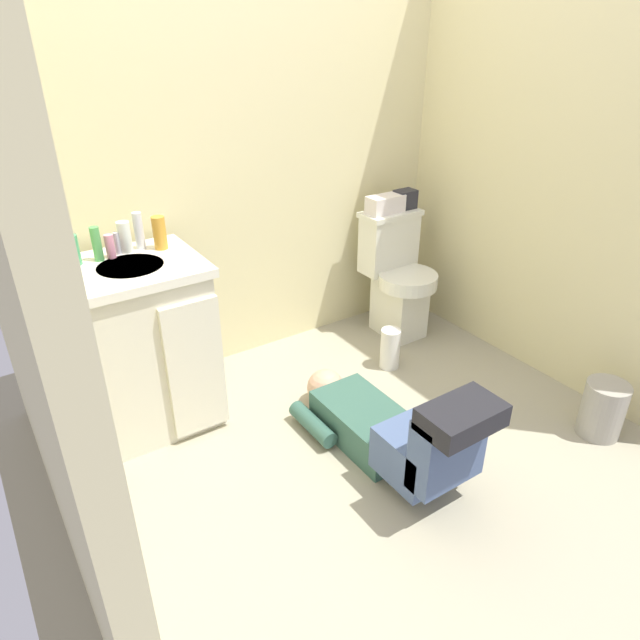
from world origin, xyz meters
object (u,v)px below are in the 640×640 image
Objects in this scene: vanity_cabinet at (144,345)px; person_plumber at (391,429)px; toilet at (397,276)px; bottle_amber at (160,233)px; faucet at (117,243)px; bottle_clear at (139,231)px; trash_can at (603,409)px; bottle_white at (125,237)px; bottle_pink at (110,246)px; tissue_box at (385,204)px; paper_towel_roll at (390,348)px; soap_dispenser at (73,250)px; bottle_green at (97,244)px; toiletry_bag at (405,199)px.

vanity_cabinet is 0.77× the size of person_plumber.
bottle_amber is (-1.39, 0.06, 0.53)m from toilet.
faucet is 1.45m from person_plumber.
bottle_clear is 2.29m from trash_can.
toilet is 1.62m from bottle_white.
bottle_white reaches higher than bottle_pink.
person_plumber is at bearing -48.91° from vanity_cabinet.
vanity_cabinet is at bearing -174.97° from tissue_box.
soap_dispenser is at bearing 164.59° from paper_towel_roll.
soap_dispenser is 0.23m from bottle_white.
trash_can is (0.95, -0.40, -0.04)m from person_plumber.
bottle_green is at bearing 142.43° from trash_can.
bottle_clear is 0.09m from bottle_amber.
bottle_amber is at bearing -35.75° from bottle_clear.
toiletry_bag is (0.15, 0.00, 0.01)m from tissue_box.
paper_towel_roll is (1.09, -0.38, -0.78)m from bottle_amber.
soap_dispenser is at bearing 143.71° from trash_can.
faucet is at bearing 167.90° from bottle_amber.
bottle_green is 0.06m from bottle_pink.
toiletry_bag reaches higher than vanity_cabinet.
faucet is at bearing 17.59° from bottle_green.
toiletry_bag reaches higher than trash_can.
bottle_white is at bearing -172.58° from bottle_clear.
bottle_pink reaches higher than faucet.
trash_can is (1.81, -1.39, -0.76)m from bottle_green.
tissue_box is at bearing 58.12° from paper_towel_roll.
toilet is 3.41× the size of tissue_box.
soap_dispenser reaches higher than vanity_cabinet.
vanity_cabinet is at bearing -71.13° from bottle_pink.
toiletry_bag is 1.49m from bottle_amber.
toiletry_bag is at bearing 0.00° from tissue_box.
bottle_pink is at bearing -1.65° from soap_dispenser.
toiletry_bag reaches higher than tissue_box.
faucet is 0.11m from bottle_clear.
soap_dispenser is 0.10m from bottle_green.
toiletry_bag is 0.88× the size of bottle_white.
bottle_white is at bearing 22.02° from bottle_pink.
vanity_cabinet is 1.33m from paper_towel_roll.
soap_dispenser is at bearing -179.74° from tissue_box.
bottle_amber reaches higher than bottle_white.
faucet is 0.66× the size of bottle_amber.
bottle_clear is at bearing 15.33° from bottle_pink.
paper_towel_roll is (1.27, -0.42, -0.75)m from faucet.
bottle_white is 2.33m from trash_can.
soap_dispenser reaches higher than faucet.
bottle_green is at bearing -179.45° from toiletry_bag.
bottle_white is at bearing 179.28° from tissue_box.
bottle_pink reaches higher than toilet.
faucet reaches higher than tissue_box.
vanity_cabinet is at bearing -175.42° from toiletry_bag.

